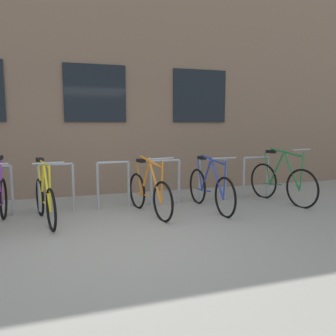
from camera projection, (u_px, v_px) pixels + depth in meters
The scene contains 7 objects.
ground_plane at pixel (125, 242), 4.47m from camera, with size 42.00×42.00×0.00m, color gray.
storefront_building at pixel (82, 67), 10.58m from camera, with size 28.00×7.47×6.61m.
bike_rack at pixel (113, 180), 6.24m from camera, with size 6.62×0.05×0.87m.
bicycle_orange at pixel (149, 193), 5.85m from camera, with size 0.49×1.65×1.03m.
bicycle_blue at pixel (210, 189), 6.17m from camera, with size 0.44×1.78×1.01m.
bicycle_yellow at pixel (45, 199), 5.35m from camera, with size 0.49×1.60×1.02m.
bicycle_green at pixel (282, 182), 6.72m from camera, with size 0.48×1.72×1.11m.
Camera 1 is at (-0.78, -4.28, 1.54)m, focal length 36.34 mm.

